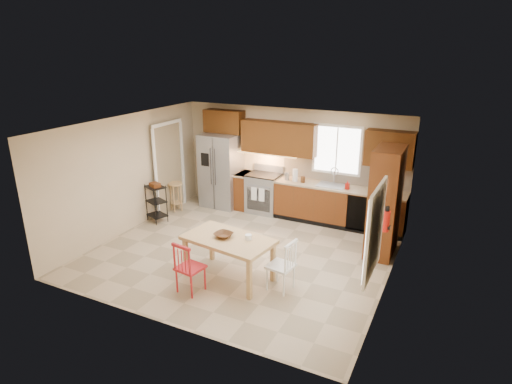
{
  "coord_description": "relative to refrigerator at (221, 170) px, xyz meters",
  "views": [
    {
      "loc": [
        3.57,
        -6.65,
        3.86
      ],
      "look_at": [
        0.11,
        0.4,
        1.15
      ],
      "focal_mm": 30.0,
      "sensor_mm": 36.0,
      "label": 1
    }
  ],
  "objects": [
    {
      "name": "pantry",
      "position": [
        4.13,
        -0.93,
        0.14
      ],
      "size": [
        0.5,
        0.95,
        2.1
      ],
      "primitive_type": "cube",
      "color": "#5E3011",
      "rests_on": "floor"
    },
    {
      "name": "wall_left",
      "position": [
        -1.05,
        -2.12,
        0.34
      ],
      "size": [
        0.02,
        5.0,
        2.5
      ],
      "primitive_type": "cube",
      "color": "#CCB793",
      "rests_on": "ground"
    },
    {
      "name": "wall_back",
      "position": [
        1.7,
        0.38,
        0.34
      ],
      "size": [
        5.5,
        0.02,
        2.5
      ],
      "primitive_type": "cube",
      "color": "#CCB793",
      "rests_on": "ground"
    },
    {
      "name": "sink",
      "position": [
        2.8,
        0.08,
        -0.05
      ],
      "size": [
        0.62,
        0.46,
        0.16
      ],
      "primitive_type": "cube",
      "color": "gray",
      "rests_on": "base_cabinet_run"
    },
    {
      "name": "upper_right_block",
      "position": [
        3.95,
        0.2,
        0.92
      ],
      "size": [
        1.0,
        0.35,
        0.75
      ],
      "primitive_type": "cube",
      "color": "#532A0D",
      "rests_on": "wall_back"
    },
    {
      "name": "window_right",
      "position": [
        4.38,
        -3.27,
        0.54
      ],
      "size": [
        0.04,
        1.02,
        1.32
      ],
      "primitive_type": "cube",
      "color": "white",
      "rests_on": "wall_right"
    },
    {
      "name": "wall_front",
      "position": [
        1.7,
        -4.62,
        0.34
      ],
      "size": [
        5.5,
        0.02,
        2.5
      ],
      "primitive_type": "cube",
      "color": "#CCB793",
      "rests_on": "ground"
    },
    {
      "name": "dining_table",
      "position": [
        1.94,
        -3.06,
        -0.54
      ],
      "size": [
        1.63,
        1.07,
        0.74
      ],
      "primitive_type": null,
      "rotation": [
        0.0,
        0.0,
        -0.15
      ],
      "color": "tan",
      "rests_on": "floor"
    },
    {
      "name": "chair_white",
      "position": [
        2.89,
        -3.01,
        -0.46
      ],
      "size": [
        0.47,
        0.47,
        0.89
      ],
      "primitive_type": null,
      "rotation": [
        0.0,
        0.0,
        1.43
      ],
      "color": "white",
      "rests_on": "floor"
    },
    {
      "name": "fire_extinguisher",
      "position": [
        4.33,
        -1.98,
        0.19
      ],
      "size": [
        0.12,
        0.12,
        0.36
      ],
      "primitive_type": "cylinder",
      "color": "#B1140C",
      "rests_on": "wall_right"
    },
    {
      "name": "bar_stool",
      "position": [
        -0.8,
        -0.83,
        -0.56
      ],
      "size": [
        0.43,
        0.43,
        0.71
      ],
      "primitive_type": null,
      "rotation": [
        0.0,
        0.0,
        -0.3
      ],
      "color": "tan",
      "rests_on": "floor"
    },
    {
      "name": "table_jar",
      "position": [
        2.28,
        -2.97,
        -0.13
      ],
      "size": [
        0.12,
        0.12,
        0.13
      ],
      "primitive_type": "cylinder",
      "rotation": [
        0.0,
        0.0,
        -0.15
      ],
      "color": "white",
      "rests_on": "dining_table"
    },
    {
      "name": "base_cabinet_narrow",
      "position": [
        0.6,
        0.08,
        -0.46
      ],
      "size": [
        0.3,
        0.6,
        0.9
      ],
      "primitive_type": "cube",
      "color": "#5E3011",
      "rests_on": "floor"
    },
    {
      "name": "undercab_glow",
      "position": [
        1.15,
        0.17,
        0.52
      ],
      "size": [
        1.6,
        0.3,
        0.01
      ],
      "primitive_type": "cube",
      "color": "#FFBF66",
      "rests_on": "wall_back"
    },
    {
      "name": "floor",
      "position": [
        1.7,
        -2.12,
        -0.91
      ],
      "size": [
        5.5,
        5.5,
        0.0
      ],
      "primitive_type": "plane",
      "color": "tan",
      "rests_on": "ground"
    },
    {
      "name": "doorway",
      "position": [
        -0.97,
        -0.82,
        0.14
      ],
      "size": [
        0.04,
        0.95,
        2.1
      ],
      "primitive_type": "cube",
      "color": "#8C7A59",
      "rests_on": "wall_left"
    },
    {
      "name": "backsplash",
      "position": [
        2.99,
        0.36,
        0.27
      ],
      "size": [
        2.92,
        0.03,
        0.55
      ],
      "primitive_type": "cube",
      "color": "beige",
      "rests_on": "wall_back"
    },
    {
      "name": "canister_steel",
      "position": [
        1.75,
        0.03,
        0.08
      ],
      "size": [
        0.11,
        0.11,
        0.18
      ],
      "primitive_type": "cylinder",
      "color": "gray",
      "rests_on": "base_cabinet_run"
    },
    {
      "name": "canister_wood",
      "position": [
        2.15,
        -0.0,
        0.06
      ],
      "size": [
        0.1,
        0.1,
        0.14
      ],
      "primitive_type": "cylinder",
      "color": "#522F15",
      "rests_on": "base_cabinet_run"
    },
    {
      "name": "window_back",
      "position": [
        2.8,
        0.35,
        0.74
      ],
      "size": [
        1.12,
        0.04,
        1.12
      ],
      "primitive_type": "cube",
      "color": "white",
      "rests_on": "wall_back"
    },
    {
      "name": "range_stove",
      "position": [
        1.15,
        0.06,
        -0.45
      ],
      "size": [
        0.76,
        0.63,
        0.92
      ],
      "primitive_type": "cube",
      "color": "gray",
      "rests_on": "floor"
    },
    {
      "name": "paper_towel",
      "position": [
        1.95,
        0.03,
        0.13
      ],
      "size": [
        0.12,
        0.12,
        0.28
      ],
      "primitive_type": "cylinder",
      "color": "white",
      "rests_on": "base_cabinet_run"
    },
    {
      "name": "utility_cart",
      "position": [
        -0.8,
        -1.57,
        -0.47
      ],
      "size": [
        0.53,
        0.48,
        0.87
      ],
      "primitive_type": null,
      "rotation": [
        0.0,
        0.0,
        -0.38
      ],
      "color": "black",
      "rests_on": "floor"
    },
    {
      "name": "upper_left_block",
      "position": [
        1.45,
        0.2,
        0.92
      ],
      "size": [
        1.8,
        0.35,
        0.75
      ],
      "primitive_type": "cube",
      "color": "#532A0D",
      "rests_on": "wall_back"
    },
    {
      "name": "wall_right",
      "position": [
        4.45,
        -2.12,
        0.34
      ],
      "size": [
        0.02,
        5.0,
        2.5
      ],
      "primitive_type": "cube",
      "color": "#CCB793",
      "rests_on": "ground"
    },
    {
      "name": "ceiling",
      "position": [
        1.7,
        -2.12,
        1.59
      ],
      "size": [
        5.5,
        5.0,
        0.02
      ],
      "primitive_type": "cube",
      "color": "silver",
      "rests_on": "ground"
    },
    {
      "name": "dishwasher",
      "position": [
        3.55,
        -0.22,
        -0.46
      ],
      "size": [
        0.6,
        0.02,
        0.78
      ],
      "primitive_type": "cube",
      "color": "black",
      "rests_on": "floor"
    },
    {
      "name": "base_cabinet_run",
      "position": [
        2.99,
        0.08,
        -0.46
      ],
      "size": [
        2.92,
        0.6,
        0.9
      ],
      "primitive_type": "cube",
      "color": "#5E3011",
      "rests_on": "floor"
    },
    {
      "name": "chair_red",
      "position": [
        1.59,
        -3.71,
        -0.46
      ],
      "size": [
        0.47,
        0.47,
        0.89
      ],
      "primitive_type": null,
      "rotation": [
        0.0,
        0.0,
        -0.15
      ],
      "color": "#B01B1F",
      "rests_on": "floor"
    },
    {
      "name": "table_bowl",
      "position": [
        1.85,
        -3.06,
        -0.16
      ],
      "size": [
        0.35,
        0.35,
        0.08
      ],
      "primitive_type": "imported",
      "rotation": [
        0.0,
        0.0,
        -0.15
      ],
      "color": "#522F15",
      "rests_on": "dining_table"
    },
    {
      "name": "refrigerator",
      "position": [
        0.0,
        0.0,
        0.0
      ],
      "size": [
        0.92,
        0.75,
        1.82
      ],
      "primitive_type": "cube",
      "color": "gray",
      "rests_on": "floor"
    },
    {
      "name": "soap_bottle",
      "position": [
        3.18,
        -0.02,
        0.09
      ],
      "size": [
        0.09,
        0.09,
        0.19
      ],
      "primitive_type": "imported",
      "color": "#B1140C",
      "rests_on": "base_cabinet_run"
    },
    {
      "name": "upper_over_fridge",
      "position": [
        0.0,
        0.2,
        1.19
      ],
      "size": [
        1.0,
        0.35,
        0.55
      ],
      "primitive_type": "cube",
      "color": "#532A0D",
      "rests_on": "wall_back"
    }
  ]
}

